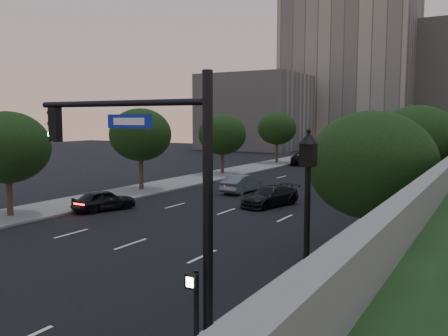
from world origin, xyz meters
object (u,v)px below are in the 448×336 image
Objects in this scene: traffic_signal_mast at (170,212)px; street_lamp at (307,228)px; sedan_near_right at (270,196)px; pedestrian_b at (400,226)px; sedan_mid_left at (242,183)px; sedan_far_left at (302,158)px; pedestrian_c at (395,215)px; sedan_far_right at (369,176)px; sedan_near_left at (104,200)px; pedestrian_a at (346,286)px.

traffic_signal_mast is 4.81m from street_lamp.
sedan_near_right is (-8.32, 15.45, -1.96)m from street_lamp.
pedestrian_b is (3.12, 12.92, -2.57)m from traffic_signal_mast.
street_lamp is 1.26× the size of sedan_mid_left.
sedan_mid_left is at bearing 82.69° from sedan_far_left.
sedan_mid_left is at bearing 122.76° from street_lamp.
sedan_far_left reaches higher than sedan_mid_left.
sedan_far_left is 29.48m from sedan_near_right.
street_lamp is at bearing 66.07° from traffic_signal_mast.
street_lamp is 2.95× the size of pedestrian_b.
sedan_mid_left is at bearing 150.98° from sedan_near_right.
sedan_far_left is 36.47m from pedestrian_c.
sedan_far_right is at bearing -121.78° from sedan_mid_left.
sedan_far_left is 1.37× the size of sedan_far_right.
traffic_signal_mast is 1.57× the size of sedan_mid_left.
sedan_near_left is (-14.98, 12.98, -2.99)m from traffic_signal_mast.
pedestrian_c is at bearing -151.48° from sedan_near_left.
pedestrian_a reaches higher than sedan_far_left.
street_lamp is 1.40× the size of sedan_near_left.
sedan_far_left is 2.96× the size of pedestrian_b.
pedestrian_a reaches higher than pedestrian_c.
sedan_near_left is at bearing 12.25° from pedestrian_b.
sedan_far_left is (0.09, 35.00, 0.10)m from sedan_near_left.
pedestrian_a is 1.11× the size of pedestrian_c.
traffic_signal_mast reaches higher than sedan_far_right.
sedan_far_left is (-16.79, 43.69, -1.85)m from street_lamp.
traffic_signal_mast reaches higher than sedan_far_left.
sedan_mid_left is 17.75m from pedestrian_b.
traffic_signal_mast reaches higher than pedestrian_a.
sedan_near_right is at bearing -92.92° from sedan_far_right.
pedestrian_c is (2.37, 15.86, -2.65)m from traffic_signal_mast.
pedestrian_b is at bearing 100.12° from sedan_far_left.
street_lamp is at bearing 171.86° from sedan_near_left.
sedan_near_left is 2.09× the size of pedestrian_a.
traffic_signal_mast is 3.63× the size of pedestrian_a.
traffic_signal_mast is at bearing -113.93° from street_lamp.
street_lamp is 19.09m from sedan_near_left.
street_lamp reaches higher than pedestrian_b.
pedestrian_a is at bearing 173.06° from sedan_near_left.
pedestrian_c is at bearing 101.18° from sedan_far_left.
pedestrian_a is at bearing 52.32° from traffic_signal_mast.
pedestrian_b is at bearing 82.42° from pedestrian_c.
traffic_signal_mast is 1.74× the size of sedan_near_left.
street_lamp is 8.85m from pedestrian_b.
sedan_near_right is 2.45× the size of pedestrian_b.
traffic_signal_mast is at bearing 88.88° from pedestrian_b.
street_lamp is 23.48m from sedan_mid_left.
traffic_signal_mast is 16.25m from pedestrian_c.
sedan_near_left is 24.53m from sedan_far_right.
sedan_near_right is 9.61m from pedestrian_c.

